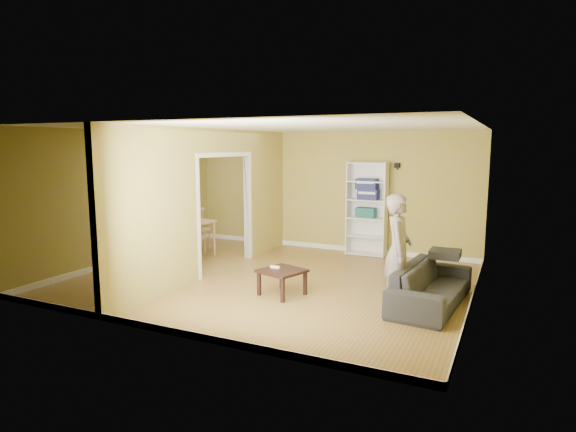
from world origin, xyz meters
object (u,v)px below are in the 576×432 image
object	(u,v)px
coffee_table	(282,274)
bookshelf	(368,209)
chair_near	(167,239)
person	(399,241)
dining_table	(182,224)
sofa	(431,279)
chair_far	(200,228)
chair_left	(153,231)

from	to	relation	value
coffee_table	bookshelf	bearing A→B (deg)	83.33
chair_near	coffee_table	bearing A→B (deg)	-13.18
person	dining_table	size ratio (longest dim) A/B	1.57
sofa	chair_near	distance (m)	5.18
coffee_table	dining_table	xyz separation A→B (m)	(-3.07, 1.53, 0.34)
person	dining_table	distance (m)	4.94
sofa	coffee_table	size ratio (longest dim) A/B	3.33
bookshelf	coffee_table	xyz separation A→B (m)	(-0.39, -3.33, -0.64)
chair_far	bookshelf	bearing A→B (deg)	-176.26
dining_table	chair_left	distance (m)	0.76
person	chair_near	xyz separation A→B (m)	(-4.71, 0.61, -0.49)
dining_table	chair_far	xyz separation A→B (m)	(0.02, 0.60, -0.19)
chair_left	chair_far	bearing A→B (deg)	106.86
chair_far	chair_near	bearing A→B (deg)	77.36
person	chair_left	size ratio (longest dim) A/B	1.96
dining_table	chair_left	bearing A→B (deg)	-175.69
sofa	coffee_table	xyz separation A→B (m)	(-2.16, -0.52, -0.04)
coffee_table	sofa	bearing A→B (deg)	13.46
chair_far	dining_table	bearing A→B (deg)	73.06
bookshelf	dining_table	world-z (taller)	bookshelf
sofa	bookshelf	size ratio (longest dim) A/B	1.03
person	coffee_table	xyz separation A→B (m)	(-1.71, -0.31, -0.61)
sofa	dining_table	xyz separation A→B (m)	(-5.23, 1.02, 0.30)
bookshelf	chair_near	distance (m)	4.19
person	chair_far	bearing A→B (deg)	60.00
sofa	chair_left	bearing A→B (deg)	85.97
bookshelf	chair_far	size ratio (longest dim) A/B	2.00
chair_near	chair_far	world-z (taller)	chair_far
coffee_table	chair_near	bearing A→B (deg)	162.86
coffee_table	chair_left	bearing A→B (deg)	158.77
dining_table	chair_far	bearing A→B (deg)	88.43
sofa	chair_near	bearing A→B (deg)	90.61
coffee_table	chair_left	xyz separation A→B (m)	(-3.81, 1.48, 0.14)
dining_table	person	bearing A→B (deg)	-14.30
sofa	chair_far	distance (m)	5.47
bookshelf	chair_left	world-z (taller)	bookshelf
person	bookshelf	bearing A→B (deg)	14.58
chair_left	coffee_table	bearing A→B (deg)	44.39
sofa	chair_far	xyz separation A→B (m)	(-5.22, 1.62, 0.11)
dining_table	bookshelf	bearing A→B (deg)	27.44
coffee_table	chair_far	bearing A→B (deg)	145.01
coffee_table	chair_left	distance (m)	4.09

